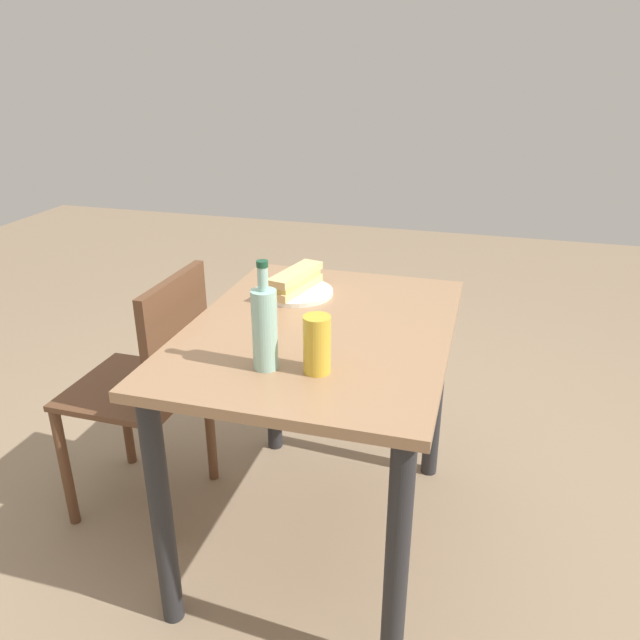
# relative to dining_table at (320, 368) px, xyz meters

# --- Properties ---
(ground_plane) EXTENTS (8.00, 8.00, 0.00)m
(ground_plane) POSITION_rel_dining_table_xyz_m (0.00, 0.00, -0.63)
(ground_plane) COLOR #8C755B
(dining_table) EXTENTS (1.00, 0.76, 0.77)m
(dining_table) POSITION_rel_dining_table_xyz_m (0.00, 0.00, 0.00)
(dining_table) COLOR #997251
(dining_table) RESTS_ON ground
(chair_far) EXTENTS (0.41, 0.41, 0.87)m
(chair_far) POSITION_rel_dining_table_xyz_m (-0.00, 0.57, -0.13)
(chair_far) COLOR brown
(chair_far) RESTS_ON ground
(plate_near) EXTENTS (0.25, 0.25, 0.01)m
(plate_near) POSITION_rel_dining_table_xyz_m (0.23, 0.15, 0.15)
(plate_near) COLOR silver
(plate_near) RESTS_ON dining_table
(baguette_sandwich_near) EXTENTS (0.26, 0.12, 0.07)m
(baguette_sandwich_near) POSITION_rel_dining_table_xyz_m (0.23, 0.15, 0.19)
(baguette_sandwich_near) COLOR #DBB77A
(baguette_sandwich_near) RESTS_ON plate_near
(knife_near) EXTENTS (0.18, 0.03, 0.01)m
(knife_near) POSITION_rel_dining_table_xyz_m (0.23, 0.20, 0.16)
(knife_near) COLOR silver
(knife_near) RESTS_ON plate_near
(water_bottle) EXTENTS (0.06, 0.06, 0.28)m
(water_bottle) POSITION_rel_dining_table_xyz_m (-0.28, 0.06, 0.25)
(water_bottle) COLOR #99C6B7
(water_bottle) RESTS_ON dining_table
(beer_glass) EXTENTS (0.07, 0.07, 0.15)m
(beer_glass) POSITION_rel_dining_table_xyz_m (-0.27, -0.07, 0.21)
(beer_glass) COLOR gold
(beer_glass) RESTS_ON dining_table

